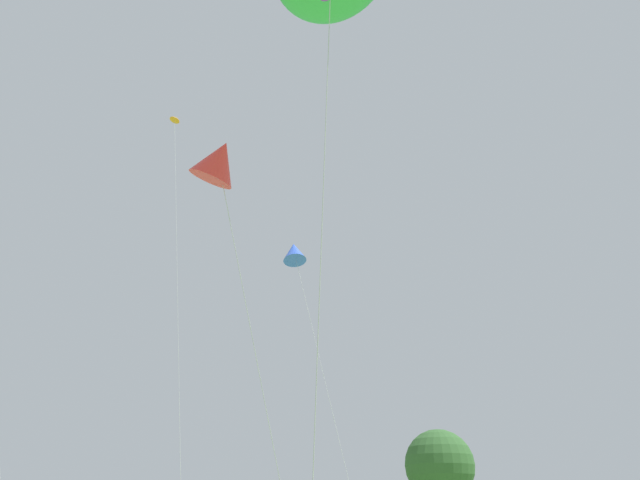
# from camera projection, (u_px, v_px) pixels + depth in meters

# --- Properties ---
(small_kite_diamond_red) EXTENTS (2.56, 4.58, 15.57)m
(small_kite_diamond_red) POSITION_uv_depth(u_px,v_px,m) (294.00, 252.00, 31.52)
(small_kite_diamond_red) COLOR blue
(small_kite_diamond_red) RESTS_ON ground
(small_kite_tiny_distant) EXTENTS (2.67, 4.49, 25.69)m
(small_kite_tiny_distant) POSITION_uv_depth(u_px,v_px,m) (175.00, 134.00, 37.48)
(small_kite_tiny_distant) COLOR orange
(small_kite_tiny_distant) RESTS_ON ground
(small_kite_box_yellow) EXTENTS (4.91, 3.92, 11.44)m
(small_kite_box_yellow) POSITION_uv_depth(u_px,v_px,m) (218.00, 161.00, 15.73)
(small_kite_box_yellow) COLOR red
(small_kite_box_yellow) RESTS_ON ground
(tree_broad_distant) EXTENTS (6.70, 6.70, 9.28)m
(tree_broad_distant) POSITION_uv_depth(u_px,v_px,m) (440.00, 466.00, 55.16)
(tree_broad_distant) COLOR #513823
(tree_broad_distant) RESTS_ON ground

